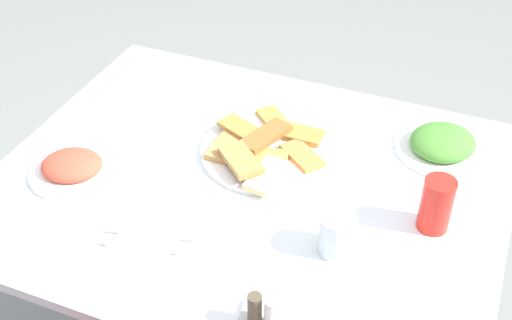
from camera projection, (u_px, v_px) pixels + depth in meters
The scene contains 10 objects.
dining_table at pixel (248, 209), 1.57m from camera, with size 1.13×0.91×0.77m.
pide_platter at pixel (266, 150), 1.59m from camera, with size 0.31×0.33×0.04m.
salad_plate_greens at pixel (442, 144), 1.59m from camera, with size 0.22×0.22×0.06m.
salad_plate_rice at pixel (72, 167), 1.53m from camera, with size 0.20×0.20×0.05m.
soda_can at pixel (436, 205), 1.36m from camera, with size 0.07×0.07×0.12m, color red.
drinking_glass at pixel (337, 234), 1.32m from camera, with size 0.07×0.07×0.09m, color silver.
paper_napkin at pixel (145, 241), 1.37m from camera, with size 0.13×0.13×0.00m, color white.
fork at pixel (149, 234), 1.38m from camera, with size 0.18×0.01×0.01m, color silver.
spoon at pixel (141, 245), 1.35m from camera, with size 0.16×0.02×0.01m, color silver.
condiment_caddy at pixel (263, 318), 1.19m from camera, with size 0.10×0.10×0.08m.
Camera 1 is at (-0.45, 1.06, 1.75)m, focal length 47.23 mm.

